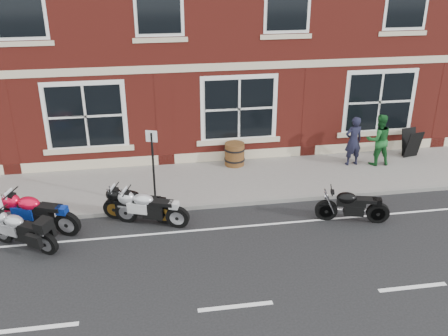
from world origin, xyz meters
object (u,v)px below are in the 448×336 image
Objects in this scene: moto_touring_silver at (22,228)px; moto_sport_red at (38,211)px; moto_sport_silver at (150,206)px; moto_naked_black at (351,204)px; barrel_planter at (235,154)px; moto_sport_black at (138,203)px; pedestrian_right at (379,140)px; parking_sign at (153,164)px; pedestrian_left at (353,141)px; a_board_sign at (411,143)px.

moto_sport_red is at bearing 12.04° from moto_touring_silver.
moto_naked_black is (5.40, -0.71, -0.02)m from moto_sport_silver.
moto_sport_silver is 4.46m from barrel_planter.
moto_sport_black is at bearing -63.74° from moto_sport_red.
moto_sport_black is 1.12× the size of pedestrian_right.
parking_sign is at bearing -54.20° from moto_sport_red.
parking_sign reaches higher than pedestrian_left.
pedestrian_right reaches higher than moto_sport_silver.
moto_sport_black is 2.57× the size of barrel_planter.
a_board_sign is 1.26× the size of barrel_planter.
moto_sport_red is 1.09× the size of moto_sport_black.
pedestrian_right is 1.81× the size of a_board_sign.
pedestrian_right reaches higher than moto_sport_black.
barrel_planter is 3.88m from parking_sign.
moto_touring_silver is 11.37m from pedestrian_right.
moto_sport_red reaches higher than barrel_planter.
parking_sign is at bearing 89.68° from moto_naked_black.
moto_sport_black is at bearing 17.92° from pedestrian_right.
moto_sport_black is 1.17m from parking_sign.
pedestrian_left is at bearing -51.90° from moto_sport_red.
pedestrian_left reaches higher than barrel_planter.
moto_sport_red is 12.48m from a_board_sign.
a_board_sign is (12.39, 3.75, 0.07)m from moto_touring_silver.
pedestrian_left is 6.99m from parking_sign.
moto_sport_silver is 1.13× the size of pedestrian_right.
moto_sport_black is at bearing 73.66° from moto_sport_silver.
moto_touring_silver is 1.82× the size of a_board_sign.
barrel_planter is at bearing 47.02° from moto_naked_black.
a_board_sign is at bearing -2.22° from barrel_planter.
a_board_sign is 9.38m from parking_sign.
moto_sport_red is at bearing -146.65° from parking_sign.
pedestrian_left reaches higher than moto_sport_red.
moto_naked_black is 2.53× the size of barrel_planter.
moto_touring_silver is 3.24m from moto_sport_silver.
moto_naked_black is (8.57, -0.08, -0.02)m from moto_touring_silver.
moto_sport_silver is at bearing -131.04° from barrel_planter.
moto_sport_silver is at bearing -107.37° from moto_sport_black.
pedestrian_right is (2.31, 3.35, 0.49)m from moto_naked_black.
moto_touring_silver is at bearing -177.28° from moto_sport_red.
moto_sport_red reaches higher than moto_sport_black.
pedestrian_right is at bearing -53.57° from moto_sport_red.
moto_touring_silver is 0.91× the size of moto_naked_black.
pedestrian_left is at bearing -8.98° from barrel_planter.
moto_sport_silver is 1.22m from parking_sign.
moto_naked_black is at bearing -58.76° from barrel_planter.
pedestrian_left is at bearing 177.78° from a_board_sign.
moto_sport_silver is 1.17× the size of pedestrian_left.
pedestrian_right is at bearing -40.95° from moto_touring_silver.
moto_sport_silver is 5.44m from moto_naked_black.
moto_touring_silver is at bearing -136.18° from parking_sign.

